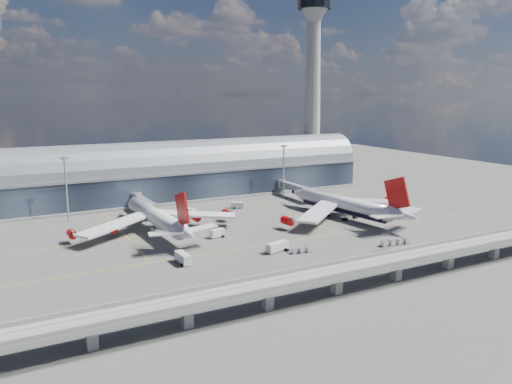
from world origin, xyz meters
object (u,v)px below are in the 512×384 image
floodlight_mast_left (66,187)px  service_truck_3 (322,212)px  floodlight_mast_right (284,170)px  service_truck_1 (217,233)px  cargo_train_1 (395,242)px  service_truck_4 (190,212)px  service_truck_5 (237,205)px  control_tower (313,91)px  cargo_train_2 (381,252)px  service_truck_2 (277,247)px  airliner_left (157,217)px  airliner_right (346,205)px  service_truck_0 (183,258)px  cargo_train_0 (302,250)px

floodlight_mast_left → service_truck_3: bearing=-23.2°
floodlight_mast_right → floodlight_mast_left: bearing=180.0°
service_truck_1 → cargo_train_1: size_ratio=0.47×
floodlight_mast_left → cargo_train_1: bearing=-42.7°
service_truck_3 → service_truck_4: 55.15m
service_truck_3 → service_truck_5: service_truck_3 is taller
floodlight_mast_left → service_truck_1: (43.21, -49.33, -12.12)m
control_tower → cargo_train_2: (-53.36, -119.02, -50.79)m
control_tower → service_truck_2: (-80.97, -101.13, -50.04)m
airliner_left → service_truck_4: bearing=42.5°
control_tower → airliner_right: (-34.18, -76.45, -46.18)m
floodlight_mast_left → cargo_train_2: (81.64, -91.02, -12.78)m
airliner_left → service_truck_3: bearing=-8.9°
service_truck_0 → service_truck_4: bearing=64.8°
airliner_right → service_truck_3: airliner_right is taller
service_truck_0 → service_truck_3: (71.27, 29.36, -0.15)m
service_truck_4 → service_truck_3: bearing=-54.7°
airliner_left → service_truck_4: 29.19m
floodlight_mast_left → cargo_train_0: 99.30m
floodlight_mast_left → cargo_train_1: (92.72, -85.54, -12.62)m
control_tower → service_truck_3: (-40.48, -68.57, -50.14)m
airliner_right → service_truck_2: (-46.79, -24.68, -3.87)m
airliner_right → service_truck_4: size_ratio=13.25×
airliner_right → cargo_train_1: (-8.10, -37.09, -4.45)m
service_truck_0 → service_truck_4: size_ratio=1.56×
control_tower → service_truck_3: bearing=-120.6°
service_truck_2 → floodlight_mast_left: bearing=20.4°
service_truck_0 → service_truck_5: service_truck_0 is taller
cargo_train_0 → cargo_train_2: (21.48, -13.06, 0.00)m
cargo_train_2 → airliner_left: bearing=56.9°
service_truck_3 → service_truck_4: service_truck_3 is taller
floodlight_mast_right → service_truck_5: floodlight_mast_right is taller
airliner_left → airliner_right: airliner_right is taller
control_tower → airliner_left: control_tower is taller
cargo_train_0 → service_truck_2: bearing=39.1°
floodlight_mast_left → airliner_left: bearing=-51.5°
service_truck_5 → cargo_train_0: size_ratio=0.82×
floodlight_mast_left → cargo_train_0: bearing=-52.3°
floodlight_mast_right → service_truck_3: size_ratio=4.20×
floodlight_mast_left → cargo_train_0: floodlight_mast_left is taller
service_truck_2 → control_tower: bearing=-54.7°
control_tower → airliner_left: size_ratio=1.57×
airliner_left → service_truck_2: (27.46, -39.70, -4.10)m
service_truck_2 → cargo_train_1: 40.64m
service_truck_2 → service_truck_5: (15.41, 62.21, -0.19)m
cargo_train_2 → floodlight_mast_left: bearing=55.1°
airliner_right → service_truck_5: 49.09m
airliner_left → service_truck_1: (16.64, -15.89, -4.18)m
floodlight_mast_right → cargo_train_2: (-18.36, -91.02, -12.78)m
control_tower → service_truck_5: control_tower is taller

